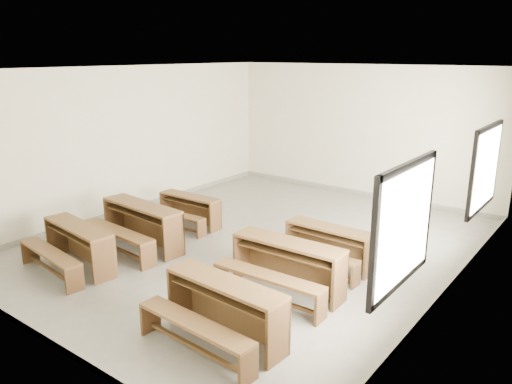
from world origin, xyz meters
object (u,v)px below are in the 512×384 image
Objects in this scene: desk_set_0 at (76,244)px; desk_set_5 at (328,244)px; desk_set_2 at (189,208)px; desk_set_4 at (286,263)px; desk_set_3 at (222,307)px; desk_set_1 at (140,223)px.

desk_set_5 is at bearing 45.15° from desk_set_0.
desk_set_2 is 0.80× the size of desk_set_4.
desk_set_2 is 0.82× the size of desk_set_3.
desk_set_3 is 1.14× the size of desk_set_5.
desk_set_0 is 1.13× the size of desk_set_5.
desk_set_0 is at bearing -91.20° from desk_set_2.
desk_set_0 is 1.21× the size of desk_set_2.
desk_set_1 is 3.42m from desk_set_5.
desk_set_1 reaches higher than desk_set_2.
desk_set_5 reaches higher than desk_set_2.
desk_set_3 is at bearing -88.14° from desk_set_5.
desk_set_5 is (-0.06, 2.74, -0.05)m from desk_set_3.
desk_set_0 is 2.65m from desk_set_2.
desk_set_3 is 2.74m from desk_set_5.
desk_set_1 is 1.07× the size of desk_set_3.
desk_set_0 is 0.99× the size of desk_set_3.
desk_set_3 is (3.33, -0.16, 0.02)m from desk_set_0.
desk_set_4 is (-0.09, 1.54, 0.01)m from desk_set_3.
desk_set_1 is 3.12m from desk_set_4.
desk_set_4 is at bearing -23.00° from desk_set_2.
desk_set_0 is at bearing -91.43° from desk_set_1.
desk_set_3 reaches higher than desk_set_2.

